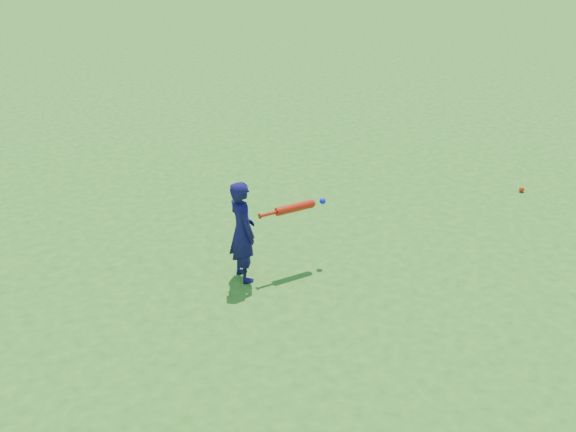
{
  "coord_description": "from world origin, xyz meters",
  "views": [
    {
      "loc": [
        -2.96,
        -4.73,
        3.38
      ],
      "look_at": [
        -0.02,
        0.11,
        0.56
      ],
      "focal_mm": 40.0,
      "sensor_mm": 36.0,
      "label": 1
    }
  ],
  "objects": [
    {
      "name": "ground",
      "position": [
        0.0,
        0.0,
        0.0
      ],
      "size": [
        80.0,
        80.0,
        0.0
      ],
      "primitive_type": "plane",
      "color": "#2C6F1A",
      "rests_on": "ground"
    },
    {
      "name": "ground_ball_red",
      "position": [
        3.49,
        0.11,
        0.03
      ],
      "size": [
        0.07,
        0.07,
        0.07
      ],
      "primitive_type": "sphere",
      "color": "red",
      "rests_on": "ground"
    },
    {
      "name": "child",
      "position": [
        -0.52,
        0.13,
        0.52
      ],
      "size": [
        0.27,
        0.39,
        1.03
      ],
      "primitive_type": "imported",
      "rotation": [
        0.0,
        0.0,
        1.52
      ],
      "color": "#120E42",
      "rests_on": "ground"
    },
    {
      "name": "bat_swing",
      "position": [
        0.06,
        0.06,
        0.66
      ],
      "size": [
        0.74,
        0.1,
        0.08
      ],
      "rotation": [
        0.0,
        0.0,
        -0.04
      ],
      "color": "red",
      "rests_on": "ground"
    }
  ]
}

